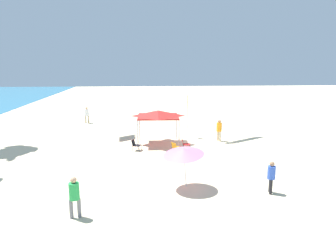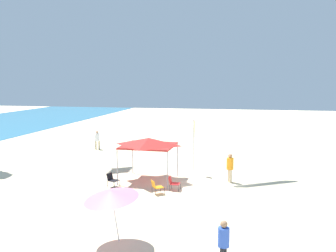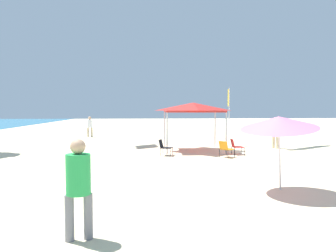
{
  "view_description": "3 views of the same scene",
  "coord_description": "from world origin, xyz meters",
  "px_view_note": "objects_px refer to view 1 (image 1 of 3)",
  "views": [
    {
      "loc": [
        -24.05,
        4.85,
        6.6
      ],
      "look_at": [
        0.64,
        3.2,
        1.5
      ],
      "focal_mm": 33.93,
      "sensor_mm": 36.0,
      "label": 1
    },
    {
      "loc": [
        -21.27,
        -1.93,
        6.35
      ],
      "look_at": [
        2.24,
        3.01,
        3.35
      ],
      "focal_mm": 39.25,
      "sensor_mm": 36.0,
      "label": 2
    },
    {
      "loc": [
        -17.02,
        6.8,
        2.38
      ],
      "look_at": [
        -0.45,
        5.52,
        1.48
      ],
      "focal_mm": 33.89,
      "sensor_mm": 36.0,
      "label": 3
    }
  ],
  "objects_px": {
    "person_kite_handler": "(74,194)",
    "person_beachcomber": "(87,114)",
    "folding_chair_right_of_tent": "(176,147)",
    "person_by_tent": "(219,128)",
    "banner_flag": "(187,112)",
    "folding_chair_left_of_tent": "(135,144)",
    "folding_chair_near_cooler": "(185,143)",
    "beach_umbrella": "(183,152)",
    "person_watching_sky": "(271,175)",
    "canopy_tent": "(158,114)"
  },
  "relations": [
    {
      "from": "person_kite_handler",
      "to": "person_beachcomber",
      "type": "relative_size",
      "value": 1.06
    },
    {
      "from": "folding_chair_right_of_tent",
      "to": "person_by_tent",
      "type": "relative_size",
      "value": 0.45
    },
    {
      "from": "person_beachcomber",
      "to": "banner_flag",
      "type": "bearing_deg",
      "value": 120.25
    },
    {
      "from": "folding_chair_right_of_tent",
      "to": "person_by_tent",
      "type": "distance_m",
      "value": 5.18
    },
    {
      "from": "folding_chair_left_of_tent",
      "to": "person_by_tent",
      "type": "distance_m",
      "value": 7.31
    },
    {
      "from": "folding_chair_left_of_tent",
      "to": "banner_flag",
      "type": "bearing_deg",
      "value": -29.68
    },
    {
      "from": "folding_chair_near_cooler",
      "to": "beach_umbrella",
      "type": "bearing_deg",
      "value": 173.68
    },
    {
      "from": "beach_umbrella",
      "to": "folding_chair_left_of_tent",
      "type": "relative_size",
      "value": 2.94
    },
    {
      "from": "person_by_tent",
      "to": "folding_chair_left_of_tent",
      "type": "bearing_deg",
      "value": -89.55
    },
    {
      "from": "person_watching_sky",
      "to": "banner_flag",
      "type": "bearing_deg",
      "value": 27.03
    },
    {
      "from": "canopy_tent",
      "to": "person_watching_sky",
      "type": "relative_size",
      "value": 1.95
    },
    {
      "from": "canopy_tent",
      "to": "person_by_tent",
      "type": "relative_size",
      "value": 1.79
    },
    {
      "from": "canopy_tent",
      "to": "folding_chair_left_of_tent",
      "type": "height_order",
      "value": "canopy_tent"
    },
    {
      "from": "canopy_tent",
      "to": "beach_umbrella",
      "type": "bearing_deg",
      "value": -174.03
    },
    {
      "from": "banner_flag",
      "to": "folding_chair_right_of_tent",
      "type": "bearing_deg",
      "value": 163.15
    },
    {
      "from": "folding_chair_right_of_tent",
      "to": "banner_flag",
      "type": "xyz_separation_m",
      "value": [
        4.75,
        -1.44,
        1.78
      ]
    },
    {
      "from": "folding_chair_left_of_tent",
      "to": "person_watching_sky",
      "type": "distance_m",
      "value": 10.93
    },
    {
      "from": "canopy_tent",
      "to": "person_watching_sky",
      "type": "bearing_deg",
      "value": -152.43
    },
    {
      "from": "folding_chair_near_cooler",
      "to": "person_beachcomber",
      "type": "bearing_deg",
      "value": 41.23
    },
    {
      "from": "canopy_tent",
      "to": "person_beachcomber",
      "type": "height_order",
      "value": "canopy_tent"
    },
    {
      "from": "folding_chair_right_of_tent",
      "to": "person_watching_sky",
      "type": "bearing_deg",
      "value": 172.73
    },
    {
      "from": "canopy_tent",
      "to": "folding_chair_left_of_tent",
      "type": "distance_m",
      "value": 3.25
    },
    {
      "from": "beach_umbrella",
      "to": "person_watching_sky",
      "type": "height_order",
      "value": "beach_umbrella"
    },
    {
      "from": "folding_chair_near_cooler",
      "to": "folding_chair_right_of_tent",
      "type": "distance_m",
      "value": 1.22
    },
    {
      "from": "folding_chair_near_cooler",
      "to": "person_kite_handler",
      "type": "distance_m",
      "value": 11.91
    },
    {
      "from": "banner_flag",
      "to": "person_kite_handler",
      "type": "bearing_deg",
      "value": 154.94
    },
    {
      "from": "folding_chair_right_of_tent",
      "to": "canopy_tent",
      "type": "bearing_deg",
      "value": -13.72
    },
    {
      "from": "person_kite_handler",
      "to": "person_watching_sky",
      "type": "bearing_deg",
      "value": -0.33
    },
    {
      "from": "folding_chair_near_cooler",
      "to": "person_watching_sky",
      "type": "distance_m",
      "value": 9.01
    },
    {
      "from": "beach_umbrella",
      "to": "folding_chair_near_cooler",
      "type": "bearing_deg",
      "value": -7.51
    },
    {
      "from": "banner_flag",
      "to": "person_watching_sky",
      "type": "xyz_separation_m",
      "value": [
        -12.16,
        -2.71,
        -1.27
      ]
    },
    {
      "from": "canopy_tent",
      "to": "person_kite_handler",
      "type": "height_order",
      "value": "canopy_tent"
    },
    {
      "from": "person_watching_sky",
      "to": "person_beachcomber",
      "type": "relative_size",
      "value": 0.96
    },
    {
      "from": "person_by_tent",
      "to": "folding_chair_right_of_tent",
      "type": "bearing_deg",
      "value": -68.76
    },
    {
      "from": "folding_chair_left_of_tent",
      "to": "person_kite_handler",
      "type": "bearing_deg",
      "value": -173.22
    },
    {
      "from": "beach_umbrella",
      "to": "person_watching_sky",
      "type": "relative_size",
      "value": 1.44
    },
    {
      "from": "person_beachcomber",
      "to": "person_watching_sky",
      "type": "bearing_deg",
      "value": 99.44
    },
    {
      "from": "canopy_tent",
      "to": "banner_flag",
      "type": "distance_m",
      "value": 3.28
    },
    {
      "from": "banner_flag",
      "to": "person_beachcomber",
      "type": "xyz_separation_m",
      "value": [
        7.25,
        9.96,
        -1.23
      ]
    },
    {
      "from": "folding_chair_left_of_tent",
      "to": "person_beachcomber",
      "type": "height_order",
      "value": "person_beachcomber"
    },
    {
      "from": "folding_chair_near_cooler",
      "to": "folding_chair_right_of_tent",
      "type": "height_order",
      "value": "same"
    },
    {
      "from": "canopy_tent",
      "to": "beach_umbrella",
      "type": "relative_size",
      "value": 1.36
    },
    {
      "from": "beach_umbrella",
      "to": "folding_chair_right_of_tent",
      "type": "distance_m",
      "value": 6.67
    },
    {
      "from": "beach_umbrella",
      "to": "folding_chair_right_of_tent",
      "type": "height_order",
      "value": "beach_umbrella"
    },
    {
      "from": "folding_chair_near_cooler",
      "to": "banner_flag",
      "type": "distance_m",
      "value": 4.26
    },
    {
      "from": "folding_chair_right_of_tent",
      "to": "person_by_tent",
      "type": "xyz_separation_m",
      "value": [
        3.33,
        -3.92,
        0.6
      ]
    },
    {
      "from": "folding_chair_left_of_tent",
      "to": "banner_flag",
      "type": "distance_m",
      "value": 6.1
    },
    {
      "from": "folding_chair_right_of_tent",
      "to": "person_kite_handler",
      "type": "height_order",
      "value": "person_kite_handler"
    },
    {
      "from": "folding_chair_near_cooler",
      "to": "banner_flag",
      "type": "height_order",
      "value": "banner_flag"
    },
    {
      "from": "folding_chair_near_cooler",
      "to": "person_watching_sky",
      "type": "bearing_deg",
      "value": -156.81
    }
  ]
}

